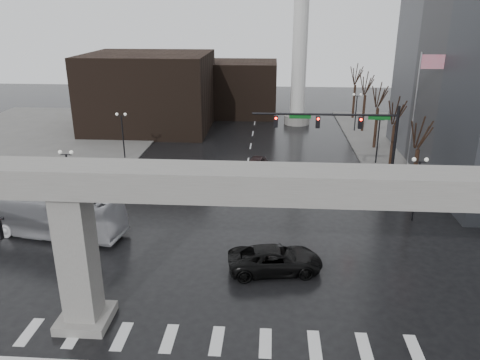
{
  "coord_description": "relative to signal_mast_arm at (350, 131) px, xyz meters",
  "views": [
    {
      "loc": [
        2.45,
        -19.84,
        15.44
      ],
      "look_at": [
        0.39,
        9.9,
        4.5
      ],
      "focal_mm": 35.0,
      "sensor_mm": 36.0,
      "label": 1
    }
  ],
  "objects": [
    {
      "name": "ground",
      "position": [
        -8.99,
        -18.8,
        -5.83
      ],
      "size": [
        160.0,
        160.0,
        0.0
      ],
      "primitive_type": "plane",
      "color": "black",
      "rests_on": "ground"
    },
    {
      "name": "sidewalk_ne",
      "position": [
        17.01,
        17.2,
        -5.75
      ],
      "size": [
        28.0,
        36.0,
        0.15
      ],
      "primitive_type": "cube",
      "color": "slate",
      "rests_on": "ground"
    },
    {
      "name": "sidewalk_nw",
      "position": [
        -34.99,
        17.2,
        -5.75
      ],
      "size": [
        28.0,
        36.0,
        0.15
      ],
      "primitive_type": "cube",
      "color": "slate",
      "rests_on": "ground"
    },
    {
      "name": "elevated_guideway",
      "position": [
        -7.73,
        -18.8,
        1.05
      ],
      "size": [
        48.0,
        2.6,
        8.7
      ],
      "color": "gray",
      "rests_on": "ground"
    },
    {
      "name": "building_far_left",
      "position": [
        -22.99,
        23.2,
        -0.83
      ],
      "size": [
        16.0,
        14.0,
        10.0
      ],
      "primitive_type": "cube",
      "color": "black",
      "rests_on": "ground"
    },
    {
      "name": "building_far_mid",
      "position": [
        -10.99,
        33.2,
        -1.83
      ],
      "size": [
        10.0,
        10.0,
        8.0
      ],
      "primitive_type": "cube",
      "color": "black",
      "rests_on": "ground"
    },
    {
      "name": "smokestack",
      "position": [
        -2.99,
        27.2,
        7.52
      ],
      "size": [
        3.6,
        3.6,
        30.0
      ],
      "color": "silver",
      "rests_on": "ground"
    },
    {
      "name": "signal_mast_arm",
      "position": [
        0.0,
        0.0,
        0.0
      ],
      "size": [
        12.12,
        0.43,
        8.0
      ],
      "color": "black",
      "rests_on": "ground"
    },
    {
      "name": "flagpole_assembly",
      "position": [
        6.3,
        3.2,
        1.7
      ],
      "size": [
        2.06,
        0.12,
        12.0
      ],
      "color": "silver",
      "rests_on": "ground"
    },
    {
      "name": "lamp_right_0",
      "position": [
        4.51,
        -4.8,
        -2.36
      ],
      "size": [
        1.22,
        0.32,
        5.11
      ],
      "color": "black",
      "rests_on": "ground"
    },
    {
      "name": "lamp_right_1",
      "position": [
        4.51,
        9.2,
        -2.36
      ],
      "size": [
        1.22,
        0.32,
        5.11
      ],
      "color": "black",
      "rests_on": "ground"
    },
    {
      "name": "lamp_right_2",
      "position": [
        4.51,
        23.2,
        -2.36
      ],
      "size": [
        1.22,
        0.32,
        5.11
      ],
      "color": "black",
      "rests_on": "ground"
    },
    {
      "name": "lamp_left_0",
      "position": [
        -22.49,
        -4.8,
        -2.36
      ],
      "size": [
        1.22,
        0.32,
        5.11
      ],
      "color": "black",
      "rests_on": "ground"
    },
    {
      "name": "lamp_left_1",
      "position": [
        -22.49,
        9.2,
        -2.36
      ],
      "size": [
        1.22,
        0.32,
        5.11
      ],
      "color": "black",
      "rests_on": "ground"
    },
    {
      "name": "lamp_left_2",
      "position": [
        -22.49,
        23.2,
        -2.36
      ],
      "size": [
        1.22,
        0.32,
        5.11
      ],
      "color": "black",
      "rests_on": "ground"
    },
    {
      "name": "tree_right_0",
      "position": [
        5.54,
        -0.78,
        -3.04
      ],
      "size": [
        1.09,
        1.58,
        7.5
      ],
      "color": "black",
      "rests_on": "ground"
    },
    {
      "name": "tree_right_1",
      "position": [
        5.54,
        7.22,
        -2.98
      ],
      "size": [
        1.09,
        1.61,
        7.67
      ],
      "color": "black",
      "rests_on": "ground"
    },
    {
      "name": "tree_right_2",
      "position": [
        5.54,
        15.22,
        -2.91
      ],
      "size": [
        1.1,
        1.63,
        7.85
      ],
      "color": "black",
      "rests_on": "ground"
    },
    {
      "name": "tree_right_3",
      "position": [
        5.54,
        23.22,
        -2.85
      ],
      "size": [
        1.11,
        1.66,
        8.02
      ],
      "color": "black",
      "rests_on": "ground"
    },
    {
      "name": "tree_right_4",
      "position": [
        5.54,
        31.22,
        -2.79
      ],
      "size": [
        1.12,
        1.69,
        8.19
      ],
      "color": "black",
      "rests_on": "ground"
    },
    {
      "name": "pickup_truck",
      "position": [
        -6.12,
        -13.03,
        -5.01
      ],
      "size": [
        6.21,
        3.6,
        1.63
      ],
      "primitive_type": "imported",
      "rotation": [
        0.0,
        0.0,
        1.73
      ],
      "color": "black",
      "rests_on": "ground"
    },
    {
      "name": "city_bus",
      "position": [
        -22.84,
        -8.93,
        -4.15
      ],
      "size": [
        12.36,
        4.82,
        3.36
      ],
      "primitive_type": "imported",
      "rotation": [
        0.0,
        0.0,
        1.4
      ],
      "color": "silver",
      "rests_on": "ground"
    },
    {
      "name": "far_car",
      "position": [
        -8.05,
        6.03,
        -5.13
      ],
      "size": [
        2.42,
        4.36,
        1.4
      ],
      "primitive_type": "imported",
      "rotation": [
        0.0,
        0.0,
        -0.19
      ],
      "color": "black",
      "rests_on": "ground"
    }
  ]
}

